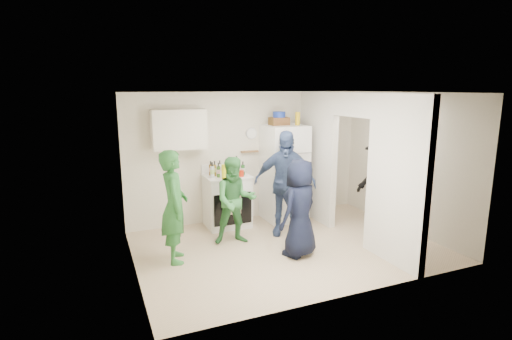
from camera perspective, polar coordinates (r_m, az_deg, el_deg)
The scene contains 39 objects.
floor at distance 6.71m, azimuth 4.45°, elevation -10.89°, with size 4.80×4.80×0.00m, color #CEB891.
wall_back at distance 7.86m, azimuth -1.05°, elevation 1.99°, with size 4.80×4.80×0.00m, color silver.
wall_front at distance 4.94m, azimuth 13.71°, elevation -4.21°, with size 4.80×4.80×0.00m, color silver.
wall_left at distance 5.68m, azimuth -17.46°, elevation -2.34°, with size 3.40×3.40×0.00m, color silver.
wall_right at distance 7.72m, azimuth 20.67°, elevation 1.06°, with size 3.40×3.40×0.00m, color silver.
ceiling at distance 6.20m, azimuth 4.82°, elevation 10.96°, with size 4.80×4.80×0.00m, color white.
partition_pier_back at distance 7.86m, azimuth 8.74°, elevation 1.86°, with size 0.12×1.20×2.50m, color silver.
partition_pier_front at distance 6.13m, azimuth 19.47°, elevation -1.46°, with size 0.12×1.20×2.50m, color silver.
partition_header at distance 6.84m, azimuth 13.86°, elevation 9.06°, with size 0.12×1.00×0.40m, color silver.
stove at distance 7.54m, azimuth -4.17°, elevation -4.40°, with size 0.82×0.68×0.98m, color white.
upper_cabinet at distance 7.21m, azimuth -10.98°, elevation 5.71°, with size 0.95×0.34×0.70m, color silver.
fridge at distance 7.84m, azimuth 4.04°, elevation -0.41°, with size 0.77×0.75×1.87m, color white.
wicker_basket at distance 7.70m, azimuth 3.31°, elevation 6.97°, with size 0.35×0.25×0.15m, color brown.
blue_bowl at distance 7.69m, azimuth 3.32°, elevation 7.93°, with size 0.24×0.24×0.11m, color navy.
yellow_cup_stack_top at distance 7.71m, azimuth 5.97°, elevation 7.30°, with size 0.09×0.09×0.25m, color gold.
wall_clock at distance 7.80m, azimuth -0.66°, elevation 5.25°, with size 0.22×0.22×0.03m, color white.
spice_shelf at distance 7.80m, azimuth -0.92°, elevation 2.66°, with size 0.35×0.08×0.03m, color olive.
nook_window at distance 7.80m, azimuth 19.77°, elevation 4.20°, with size 0.03×0.70×0.80m, color black.
nook_window_frame at distance 7.79m, azimuth 19.69°, elevation 4.19°, with size 0.04×0.76×0.86m, color white.
nook_valance at distance 7.74m, azimuth 19.73°, elevation 6.76°, with size 0.04×0.82×0.18m, color white.
yellow_cup_stack_stove at distance 7.15m, azimuth -4.59°, elevation -0.22°, with size 0.09×0.09×0.25m, color yellow.
red_cup at distance 7.29m, azimuth -2.10°, elevation -0.48°, with size 0.09×0.09×0.12m, color #AE220B.
person_green_left at distance 6.05m, azimuth -11.61°, elevation -5.12°, with size 0.62×0.41×1.70m, color #2E7338.
person_green_center at distance 6.65m, azimuth -2.97°, elevation -4.40°, with size 0.71×0.56×1.47m, color #3B863E.
person_denim at distance 7.02m, azimuth 4.14°, elevation -1.88°, with size 1.09×0.45×1.86m, color #3B5582.
person_navy at distance 6.18m, azimuth 6.26°, elevation -5.43°, with size 0.74×0.48×1.52m, color black.
person_nook at distance 7.82m, azimuth 17.39°, elevation -1.64°, with size 1.09×0.63×1.69m, color black.
bottle_a at distance 7.42m, azimuth -6.49°, elevation 0.26°, with size 0.07×0.07×0.27m, color brown.
bottle_b at distance 7.24m, azimuth -5.39°, elevation -0.00°, with size 0.06×0.06×0.27m, color #315B1E.
bottle_c at distance 7.49m, azimuth -5.19°, elevation 0.38°, with size 0.07×0.07×0.27m, color silver.
bottle_d at distance 7.34m, azimuth -3.84°, elevation 0.41°, with size 0.07×0.07×0.33m, color maroon.
bottle_e at distance 7.57m, azimuth -3.79°, elevation 0.60°, with size 0.06×0.06×0.28m, color #98A1A9.
bottle_f at distance 7.45m, azimuth -3.07°, elevation 0.41°, with size 0.06×0.06×0.28m, color #194421.
bottle_g at distance 7.60m, azimuth -2.78°, elevation 0.81°, with size 0.07×0.07×0.33m, color olive.
bottle_h at distance 7.19m, azimuth -6.27°, elevation -0.02°, with size 0.07×0.07×0.29m, color silver.
bottle_i at distance 7.49m, azimuth -4.26°, elevation 0.51°, with size 0.07×0.07×0.30m, color #55380E.
bottle_j at distance 7.41m, azimuth -1.89°, elevation 0.25°, with size 0.07×0.07×0.25m, color #1E5A20.
bottle_k at distance 7.35m, azimuth -5.93°, elevation 0.22°, with size 0.06×0.06×0.28m, color olive.
bottle_l at distance 7.30m, azimuth -2.87°, elevation 0.07°, with size 0.07×0.07×0.25m, color #8D919B.
Camera 1 is at (-2.85, -5.50, 2.57)m, focal length 28.00 mm.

